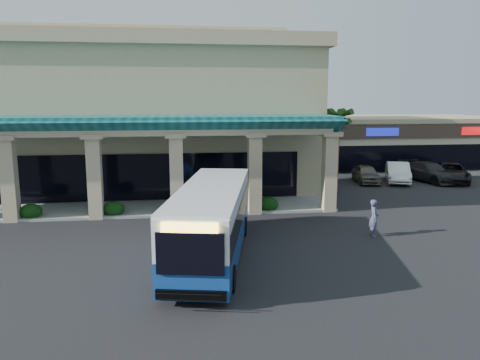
{
  "coord_description": "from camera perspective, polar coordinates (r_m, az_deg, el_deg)",
  "views": [
    {
      "loc": [
        -2.97,
        -21.23,
        6.63
      ],
      "look_at": [
        0.5,
        4.13,
        2.2
      ],
      "focal_mm": 35.0,
      "sensor_mm": 36.0,
      "label": 1
    }
  ],
  "objects": [
    {
      "name": "transit_bus",
      "position": [
        19.84,
        -3.43,
        -5.11
      ],
      "size": [
        4.74,
        11.21,
        3.05
      ],
      "primitive_type": null,
      "rotation": [
        0.0,
        0.0,
        -0.21
      ],
      "color": "navy",
      "rests_on": "ground"
    },
    {
      "name": "main_building",
      "position": [
        37.58,
        -15.63,
        8.0
      ],
      "size": [
        30.8,
        14.8,
        11.35
      ],
      "primitive_type": null,
      "color": "tan",
      "rests_on": "ground"
    },
    {
      "name": "broadleaf_tree",
      "position": [
        41.79,
        6.78,
        3.95
      ],
      "size": [
        2.6,
        2.6,
        4.81
      ],
      "primitive_type": null,
      "color": "black",
      "rests_on": "ground"
    },
    {
      "name": "strip_mall",
      "position": [
        50.03,
        17.08,
        4.59
      ],
      "size": [
        22.5,
        12.5,
        4.9
      ],
      "primitive_type": null,
      "color": "beige",
      "rests_on": "ground"
    },
    {
      "name": "palm_0",
      "position": [
        34.38,
        11.78,
        4.05
      ],
      "size": [
        2.4,
        2.4,
        6.6
      ],
      "primitive_type": null,
      "color": "#18390F",
      "rests_on": "ground"
    },
    {
      "name": "car_white",
      "position": [
        39.84,
        18.69,
        0.89
      ],
      "size": [
        3.36,
        5.16,
        1.61
      ],
      "primitive_type": "imported",
      "rotation": [
        0.0,
        0.0,
        -0.37
      ],
      "color": "white",
      "rests_on": "ground"
    },
    {
      "name": "palm_1",
      "position": [
        37.56,
        11.68,
        3.92
      ],
      "size": [
        2.4,
        2.4,
        5.8
      ],
      "primitive_type": null,
      "color": "#18390F",
      "rests_on": "ground"
    },
    {
      "name": "car_red",
      "position": [
        41.09,
        22.06,
        0.93
      ],
      "size": [
        3.53,
        5.84,
        1.58
      ],
      "primitive_type": "imported",
      "rotation": [
        0.0,
        0.0,
        0.26
      ],
      "color": "black",
      "rests_on": "ground"
    },
    {
      "name": "car_silver",
      "position": [
        38.94,
        15.1,
        0.74
      ],
      "size": [
        2.32,
        4.4,
        1.43
      ],
      "primitive_type": "imported",
      "rotation": [
        0.0,
        0.0,
        -0.16
      ],
      "color": "#685F51",
      "rests_on": "ground"
    },
    {
      "name": "pedestrian",
      "position": [
        23.8,
        16.01,
        -4.46
      ],
      "size": [
        0.59,
        0.76,
        1.83
      ],
      "primitive_type": "imported",
      "rotation": [
        0.0,
        0.0,
        1.32
      ],
      "color": "#3F4060",
      "rests_on": "ground"
    },
    {
      "name": "ground",
      "position": [
        22.44,
        0.18,
        -7.36
      ],
      "size": [
        110.0,
        110.0,
        0.0
      ],
      "primitive_type": "plane",
      "color": "black"
    },
    {
      "name": "arcade",
      "position": [
        28.73,
        -17.8,
        1.79
      ],
      "size": [
        30.0,
        6.2,
        5.7
      ],
      "primitive_type": null,
      "color": "#0F565A",
      "rests_on": "ground"
    },
    {
      "name": "car_gray",
      "position": [
        41.67,
        24.28,
        0.86
      ],
      "size": [
        4.62,
        6.07,
        1.53
      ],
      "primitive_type": "imported",
      "rotation": [
        0.0,
        0.0,
        -0.43
      ],
      "color": "black",
      "rests_on": "ground"
    }
  ]
}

